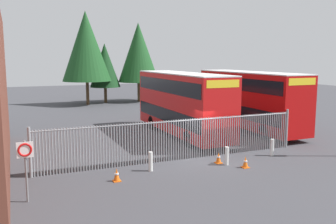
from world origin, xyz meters
TOP-DOWN VIEW (x-y plane):
  - ground_plane at (0.00, 8.00)m, footprint 100.00×100.00m
  - palisade_fence at (-1.18, 0.00)m, footprint 14.90×0.14m
  - double_decker_bus_near_gate at (7.33, 5.49)m, footprint 2.54×10.81m
  - double_decker_bus_behind_fence_left at (1.77, 5.67)m, footprint 2.54×10.81m
  - bollard_near_left at (-3.17, -1.26)m, footprint 0.20×0.20m
  - bollard_center_front at (0.76, -1.85)m, footprint 0.20×0.20m
  - bollard_near_right at (4.08, -1.30)m, footprint 0.20×0.20m
  - traffic_cone_by_gate at (1.37, -2.63)m, footprint 0.34×0.34m
  - traffic_cone_mid_forecourt at (0.54, -1.41)m, footprint 0.34×0.34m
  - traffic_cone_near_kerb at (-5.09, -2.08)m, footprint 0.34×0.34m
  - speed_limit_sign_post at (-8.83, -3.08)m, footprint 0.60×0.14m
  - tree_tall_back at (1.40, 26.77)m, footprint 3.68×3.68m
  - tree_short_side at (5.58, 26.39)m, footprint 5.10×5.10m
  - tree_mid_row at (-1.00, 25.65)m, footprint 5.60×5.60m

SIDE VIEW (x-z plane):
  - ground_plane at x=0.00m, z-range 0.00..0.00m
  - traffic_cone_by_gate at x=1.37m, z-range -0.01..0.58m
  - traffic_cone_mid_forecourt at x=0.54m, z-range -0.01..0.58m
  - traffic_cone_near_kerb at x=-5.09m, z-range -0.01..0.58m
  - bollard_near_left at x=-3.17m, z-range 0.00..0.95m
  - bollard_center_front at x=0.76m, z-range 0.00..0.95m
  - bollard_near_right at x=4.08m, z-range 0.00..0.95m
  - palisade_fence at x=-1.18m, z-range 0.01..2.36m
  - speed_limit_sign_post at x=-8.83m, z-range 0.58..2.98m
  - double_decker_bus_near_gate at x=7.33m, z-range 0.21..4.63m
  - double_decker_bus_behind_fence_left at x=1.77m, z-range 0.21..4.63m
  - tree_tall_back at x=1.40m, z-range 0.95..8.15m
  - tree_short_side at x=5.58m, z-range 1.23..11.00m
  - tree_mid_row at x=-1.00m, z-range 1.39..12.17m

